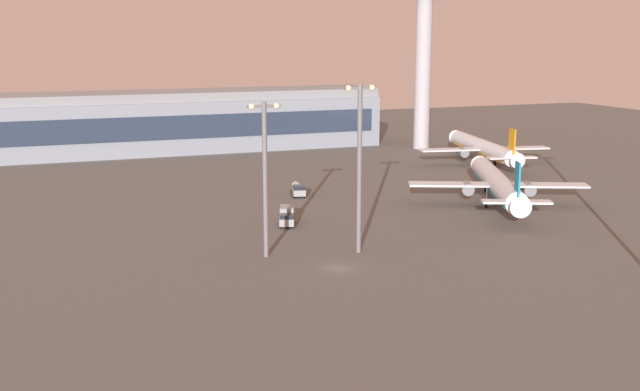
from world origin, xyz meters
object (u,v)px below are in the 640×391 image
at_px(apron_light_west, 359,157).
at_px(airplane_near_gate, 497,184).
at_px(airplane_taxiway_distant, 484,148).
at_px(fuel_truck, 298,189).
at_px(control_tower, 424,47).
at_px(apron_light_central, 265,168).
at_px(catering_truck, 287,216).

bearing_deg(apron_light_west, airplane_near_gate, 28.49).
bearing_deg(apron_light_west, airplane_taxiway_distant, 45.42).
bearing_deg(airplane_near_gate, fuel_truck, 169.84).
height_order(control_tower, airplane_near_gate, control_tower).
relative_size(airplane_taxiway_distant, fuel_truck, 6.32).
bearing_deg(airplane_near_gate, apron_light_central, -137.39).
xyz_separation_m(catering_truck, apron_light_west, (4.69, -19.19, 12.49)).
relative_size(catering_truck, apron_light_west, 0.25).
height_order(airplane_taxiway_distant, fuel_truck, airplane_taxiway_distant).
distance_m(catering_truck, apron_light_central, 21.85).
xyz_separation_m(control_tower, airplane_near_gate, (-22.11, -71.17, -24.16)).
bearing_deg(control_tower, apron_light_central, -129.25).
bearing_deg(apron_light_central, airplane_near_gate, 19.15).
distance_m(control_tower, apron_light_west, 109.62).
relative_size(fuel_truck, apron_light_west, 0.27).
distance_m(control_tower, catering_truck, 99.85).
bearing_deg(airplane_taxiway_distant, apron_light_central, -129.81).
relative_size(control_tower, airplane_near_gate, 1.23).
relative_size(control_tower, airplane_taxiway_distant, 1.19).
distance_m(fuel_truck, apron_light_central, 44.37).
relative_size(airplane_taxiway_distant, apron_light_central, 1.88).
height_order(fuel_truck, catering_truck, catering_truck).
height_order(airplane_near_gate, catering_truck, airplane_near_gate).
bearing_deg(fuel_truck, control_tower, -125.42).
relative_size(fuel_truck, apron_light_central, 0.30).
relative_size(control_tower, fuel_truck, 7.53).
xyz_separation_m(airplane_taxiway_distant, fuel_truck, (-55.34, -19.87, -2.70)).
bearing_deg(catering_truck, apron_light_central, 81.71).
bearing_deg(control_tower, airplane_taxiway_distant, -87.64).
height_order(catering_truck, apron_light_west, apron_light_west).
xyz_separation_m(control_tower, apron_light_central, (-72.41, -88.64, -15.43)).
height_order(control_tower, fuel_truck, control_tower).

